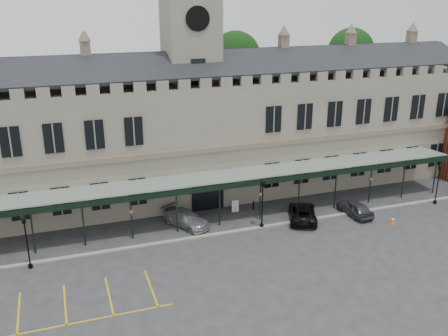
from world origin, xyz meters
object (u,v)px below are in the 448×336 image
object	(u,v)px
car_taxi	(186,218)
sign_board	(235,206)
station_building	(193,134)
lamp_post_left	(26,237)
car_van	(303,212)
car_right_a	(355,208)
clock_tower	(191,69)
lamp_post_right	(438,180)
lamp_post_mid	(262,199)
traffic_cone	(393,220)

from	to	relation	value
car_taxi	sign_board	bearing A→B (deg)	-14.15
station_building	lamp_post_left	size ratio (longest dim) A/B	13.22
car_van	car_right_a	size ratio (longest dim) A/B	1.22
clock_tower	lamp_post_right	bearing A→B (deg)	-26.65
lamp_post_right	car_van	xyz separation A→B (m)	(-14.49, 1.01, -1.84)
lamp_post_left	car_right_a	distance (m)	29.41
sign_board	lamp_post_mid	bearing A→B (deg)	-72.51
clock_tower	traffic_cone	distance (m)	24.17
lamp_post_left	lamp_post_mid	world-z (taller)	lamp_post_mid
station_building	car_taxi	world-z (taller)	station_building
lamp_post_right	car_taxi	bearing A→B (deg)	172.46
sign_board	car_right_a	world-z (taller)	car_right_a
car_van	lamp_post_right	bearing A→B (deg)	-160.44
lamp_post_mid	car_right_a	bearing A→B (deg)	-2.30
car_taxi	car_right_a	distance (m)	16.24
station_building	sign_board	distance (m)	8.99
station_building	lamp_post_left	world-z (taller)	station_building
clock_tower	sign_board	size ratio (longest dim) A/B	20.77
clock_tower	car_van	xyz separation A→B (m)	(7.77, -10.16, -12.39)
traffic_cone	car_right_a	world-z (taller)	car_right_a
station_building	traffic_cone	size ratio (longest dim) A/B	81.40
station_building	traffic_cone	xyz separation A→B (m)	(15.24, -13.67, -6.11)
station_building	car_right_a	bearing A→B (deg)	-39.65
car_van	car_right_a	bearing A→B (deg)	-164.01
clock_tower	car_right_a	distance (m)	20.98
clock_tower	car_van	distance (m)	17.81
station_building	traffic_cone	distance (m)	21.37
sign_board	car_van	world-z (taller)	car_van
station_building	lamp_post_mid	xyz separation A→B (m)	(3.47, -10.39, -3.61)
lamp_post_right	lamp_post_mid	bearing A→B (deg)	177.87
car_taxi	car_right_a	world-z (taller)	car_right_a
lamp_post_mid	traffic_cone	world-z (taller)	lamp_post_mid
lamp_post_left	lamp_post_mid	xyz separation A→B (m)	(19.82, 0.65, 0.17)
station_building	car_right_a	size ratio (longest dim) A/B	14.13
clock_tower	traffic_cone	world-z (taller)	clock_tower
clock_tower	car_van	world-z (taller)	clock_tower
lamp_post_mid	lamp_post_right	bearing A→B (deg)	-2.13
lamp_post_right	station_building	bearing A→B (deg)	153.53
car_van	sign_board	bearing A→B (deg)	-10.96
lamp_post_left	car_taxi	distance (m)	13.93
clock_tower	car_right_a	bearing A→B (deg)	-39.87
lamp_post_mid	car_van	bearing A→B (deg)	4.14
lamp_post_mid	traffic_cone	distance (m)	12.47
sign_board	car_right_a	bearing A→B (deg)	-20.30
station_building	clock_tower	xyz separation A→B (m)	(0.00, 0.09, 6.64)
lamp_post_left	lamp_post_mid	bearing A→B (deg)	1.87
car_taxi	car_van	distance (m)	10.98
traffic_cone	car_van	world-z (taller)	car_van
lamp_post_right	car_taxi	size ratio (longest dim) A/B	0.88
lamp_post_right	car_right_a	size ratio (longest dim) A/B	1.02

